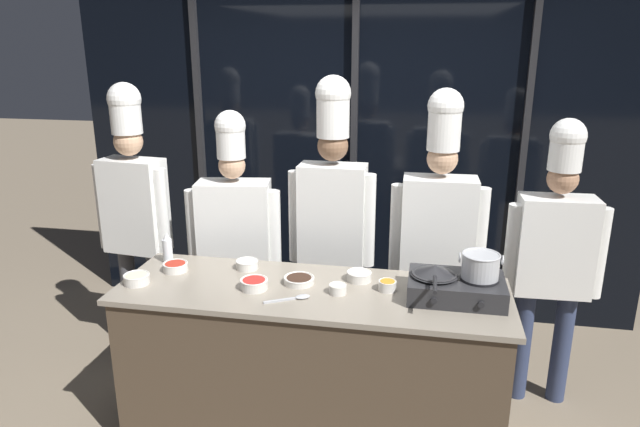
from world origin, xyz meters
name	(u,v)px	position (x,y,z in m)	size (l,w,h in m)	color
window_wall_back	(354,153)	(0.00, 1.73, 1.35)	(4.54, 0.09, 2.70)	black
demo_counter	(312,365)	(0.00, 0.00, 0.47)	(2.12, 0.70, 0.94)	#4C3D2D
portable_stove	(456,287)	(0.76, 0.03, 1.00)	(0.49, 0.35, 0.12)	#28282B
frying_pan	(435,271)	(0.65, 0.03, 1.08)	(0.25, 0.43, 0.05)	#232326
stock_pot	(480,265)	(0.87, 0.03, 1.13)	(0.22, 0.19, 0.13)	#B7BABF
squeeze_bottle_clear	(168,249)	(-0.92, 0.21, 1.03)	(0.06, 0.06, 0.19)	white
prep_bowl_onion	(359,275)	(0.24, 0.16, 0.97)	(0.14, 0.14, 0.05)	silver
prep_bowl_chili_flakes	(175,266)	(-0.83, 0.10, 0.97)	(0.14, 0.14, 0.05)	silver
prep_bowl_carrots	(387,285)	(0.40, 0.05, 0.97)	(0.10, 0.10, 0.06)	silver
prep_bowl_bean_sprouts	(338,288)	(0.15, -0.03, 0.97)	(0.09, 0.09, 0.05)	silver
prep_bowl_bell_pepper	(254,283)	(-0.30, -0.06, 0.97)	(0.15, 0.15, 0.06)	silver
prep_bowl_noodles	(137,278)	(-0.96, -0.11, 0.97)	(0.14, 0.14, 0.05)	silver
prep_bowl_rice	(247,264)	(-0.43, 0.21, 0.97)	(0.13, 0.13, 0.05)	silver
prep_bowl_soy_glaze	(299,280)	(-0.08, 0.06, 0.96)	(0.17, 0.17, 0.04)	silver
serving_spoon_slotted	(296,298)	(-0.05, -0.14, 0.95)	(0.23, 0.15, 0.02)	#B2B5BA
chef_head	(134,203)	(-1.39, 0.70, 1.15)	(0.55, 0.27, 1.96)	#4C4C51
chef_sous	(235,230)	(-0.67, 0.70, 1.00)	(0.62, 0.32, 1.80)	#232326
chef_line	(332,210)	(-0.01, 0.72, 1.17)	(0.56, 0.22, 2.02)	#2D3856
chef_pastry	(438,226)	(0.67, 0.70, 1.11)	(0.60, 0.24, 1.96)	#4C4C51
chef_apprentice	(554,248)	(1.35, 0.65, 1.03)	(0.58, 0.24, 1.81)	#2D3856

